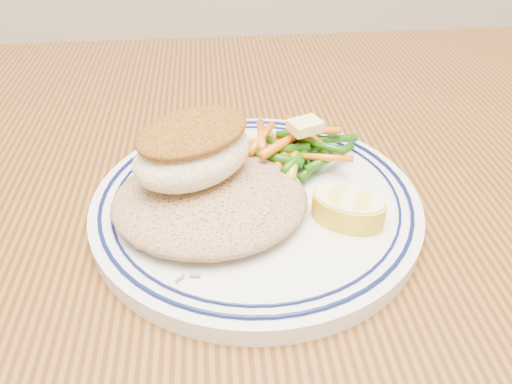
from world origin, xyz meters
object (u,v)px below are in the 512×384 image
object	(u,v)px
lemon_wedge	(348,207)
fish_fillet	(193,149)
vegetable_pile	(291,150)
plate	(256,203)
dining_table	(265,332)
rice_pilaf	(210,197)

from	to	relation	value
lemon_wedge	fish_fillet	bearing A→B (deg)	161.14
vegetable_pile	lemon_wedge	distance (m)	0.08
plate	lemon_wedge	distance (m)	0.07
vegetable_pile	lemon_wedge	xyz separation A→B (m)	(0.03, -0.08, -0.00)
fish_fillet	lemon_wedge	xyz separation A→B (m)	(0.11, -0.04, -0.03)
dining_table	rice_pilaf	bearing A→B (deg)	143.67
dining_table	vegetable_pile	xyz separation A→B (m)	(0.03, 0.09, 0.13)
rice_pilaf	fish_fillet	world-z (taller)	fish_fillet
dining_table	vegetable_pile	size ratio (longest dim) A/B	13.32
dining_table	plate	world-z (taller)	plate
dining_table	rice_pilaf	xyz separation A→B (m)	(-0.04, 0.03, 0.13)
rice_pilaf	vegetable_pile	xyz separation A→B (m)	(0.07, 0.06, -0.00)
dining_table	fish_fillet	bearing A→B (deg)	136.94
rice_pilaf	plate	bearing A→B (deg)	21.88
plate	fish_fillet	world-z (taller)	fish_fillet
rice_pilaf	lemon_wedge	size ratio (longest dim) A/B	2.13
rice_pilaf	lemon_wedge	xyz separation A→B (m)	(0.10, -0.02, -0.00)
plate	vegetable_pile	xyz separation A→B (m)	(0.03, 0.05, 0.02)
fish_fillet	lemon_wedge	size ratio (longest dim) A/B	1.69
rice_pilaf	fish_fillet	distance (m)	0.04
plate	fish_fillet	distance (m)	0.07
plate	lemon_wedge	bearing A→B (deg)	-28.27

